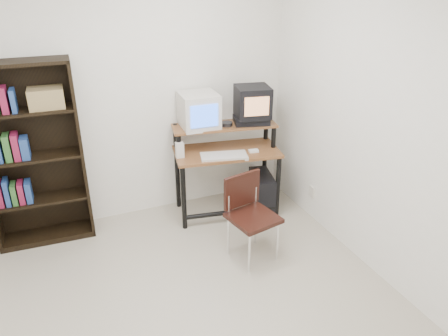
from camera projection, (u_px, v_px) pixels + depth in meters
name	position (u px, v px, depth m)	size (l,w,h in m)	color
back_wall	(98.00, 101.00, 4.23)	(4.00, 0.01, 2.60)	white
right_wall	(410.00, 141.00, 3.28)	(0.01, 4.00, 2.60)	white
computer_desk	(226.00, 155.00, 4.60)	(1.16, 0.72, 0.98)	brown
crt_monitor	(199.00, 111.00, 4.45)	(0.39, 0.40, 0.36)	beige
vcr	(251.00, 120.00, 4.59)	(0.36, 0.26, 0.08)	black
crt_tv	(253.00, 102.00, 4.51)	(0.40, 0.39, 0.32)	black
cd_spindle	(227.00, 125.00, 4.52)	(0.12, 0.12, 0.05)	#26262B
keyboard	(224.00, 156.00, 4.41)	(0.47, 0.21, 0.04)	beige
mousepad	(255.00, 153.00, 4.53)	(0.22, 0.18, 0.01)	black
mouse	(253.00, 151.00, 4.52)	(0.10, 0.06, 0.03)	white
desk_speaker	(180.00, 151.00, 4.38)	(0.08, 0.07, 0.17)	beige
pc_tower	(262.00, 192.00, 4.85)	(0.20, 0.45, 0.42)	black
school_chair	(249.00, 209.00, 3.96)	(0.47, 0.47, 0.80)	black
bookshelf	(33.00, 154.00, 4.04)	(0.90, 0.34, 1.77)	black
wall_outlet	(312.00, 192.00, 4.66)	(0.02, 0.08, 0.12)	beige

